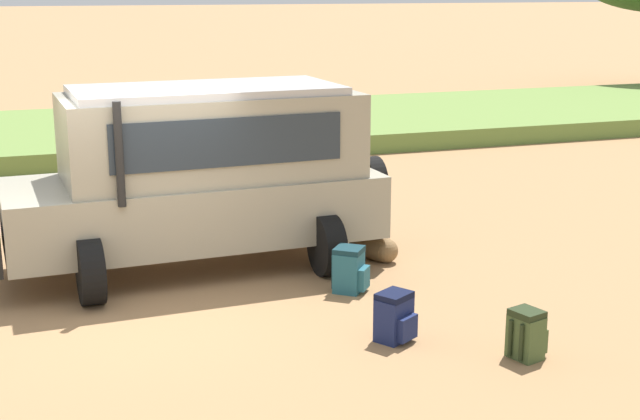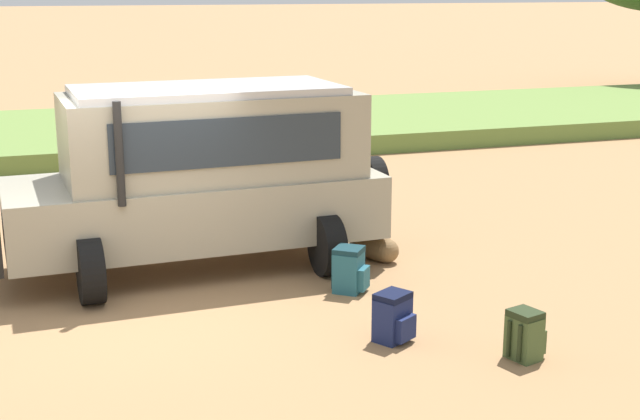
{
  "view_description": "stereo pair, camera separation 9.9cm",
  "coord_description": "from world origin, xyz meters",
  "px_view_note": "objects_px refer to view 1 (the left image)",
  "views": [
    {
      "loc": [
        -1.39,
        -10.26,
        3.72
      ],
      "look_at": [
        2.14,
        -0.12,
        1.0
      ],
      "focal_mm": 50.0,
      "sensor_mm": 36.0,
      "label": 1
    },
    {
      "loc": [
        -1.29,
        -10.29,
        3.72
      ],
      "look_at": [
        2.14,
        -0.12,
        1.0
      ],
      "focal_mm": 50.0,
      "sensor_mm": 36.0,
      "label": 2
    }
  ],
  "objects_px": {
    "duffel_bag_low_black_case": "(373,247)",
    "backpack_near_rear_wheel": "(527,335)",
    "safari_vehicle": "(202,173)",
    "backpack_beside_front_wheel": "(350,270)",
    "backpack_cluster_center": "(395,317)"
  },
  "relations": [
    {
      "from": "backpack_cluster_center",
      "to": "duffel_bag_low_black_case",
      "type": "xyz_separation_m",
      "value": [
        0.9,
        2.78,
        -0.08
      ]
    },
    {
      "from": "backpack_cluster_center",
      "to": "duffel_bag_low_black_case",
      "type": "height_order",
      "value": "backpack_cluster_center"
    },
    {
      "from": "safari_vehicle",
      "to": "backpack_beside_front_wheel",
      "type": "distance_m",
      "value": 2.44
    },
    {
      "from": "backpack_beside_front_wheel",
      "to": "backpack_near_rear_wheel",
      "type": "distance_m",
      "value": 2.69
    },
    {
      "from": "backpack_cluster_center",
      "to": "backpack_near_rear_wheel",
      "type": "xyz_separation_m",
      "value": [
        1.08,
        -0.87,
        -0.01
      ]
    },
    {
      "from": "duffel_bag_low_black_case",
      "to": "backpack_near_rear_wheel",
      "type": "bearing_deg",
      "value": -87.1
    },
    {
      "from": "backpack_beside_front_wheel",
      "to": "backpack_near_rear_wheel",
      "type": "xyz_separation_m",
      "value": [
        0.97,
        -2.51,
        -0.02
      ]
    },
    {
      "from": "safari_vehicle",
      "to": "duffel_bag_low_black_case",
      "type": "bearing_deg",
      "value": -12.12
    },
    {
      "from": "backpack_beside_front_wheel",
      "to": "duffel_bag_low_black_case",
      "type": "distance_m",
      "value": 1.39
    },
    {
      "from": "safari_vehicle",
      "to": "duffel_bag_low_black_case",
      "type": "relative_size",
      "value": 7.25
    },
    {
      "from": "backpack_near_rear_wheel",
      "to": "backpack_cluster_center",
      "type": "bearing_deg",
      "value": 141.19
    },
    {
      "from": "backpack_cluster_center",
      "to": "backpack_near_rear_wheel",
      "type": "distance_m",
      "value": 1.39
    },
    {
      "from": "backpack_beside_front_wheel",
      "to": "duffel_bag_low_black_case",
      "type": "height_order",
      "value": "backpack_beside_front_wheel"
    },
    {
      "from": "backpack_near_rear_wheel",
      "to": "duffel_bag_low_black_case",
      "type": "relative_size",
      "value": 0.7
    },
    {
      "from": "safari_vehicle",
      "to": "backpack_near_rear_wheel",
      "type": "xyz_separation_m",
      "value": [
        2.46,
        -4.14,
        -1.04
      ]
    }
  ]
}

